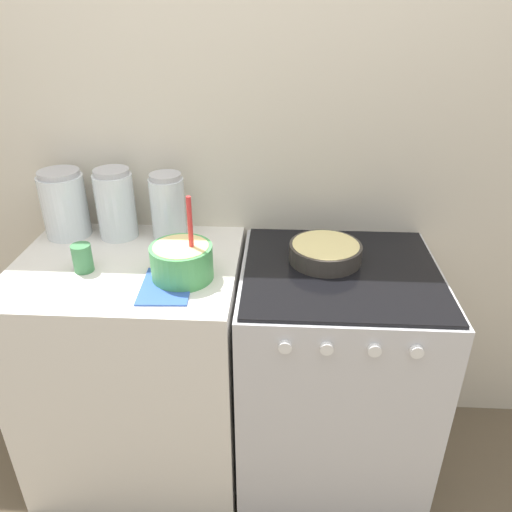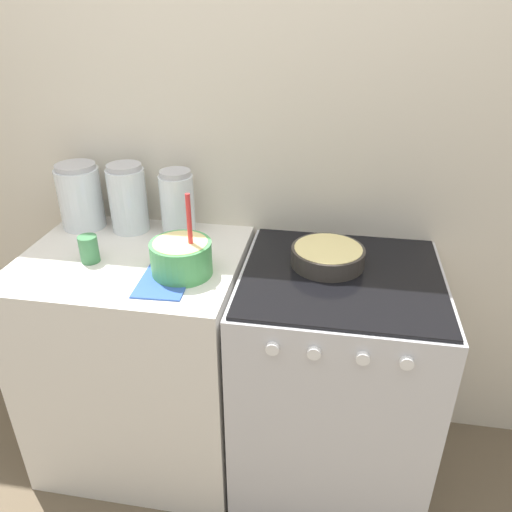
{
  "view_description": "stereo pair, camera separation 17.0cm",
  "coord_description": "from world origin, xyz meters",
  "px_view_note": "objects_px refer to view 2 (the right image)",
  "views": [
    {
      "loc": [
        0.15,
        -1.19,
        1.79
      ],
      "look_at": [
        0.07,
        0.32,
        0.98
      ],
      "focal_mm": 35.0,
      "sensor_mm": 36.0,
      "label": 1
    },
    {
      "loc": [
        0.32,
        -1.17,
        1.79
      ],
      "look_at": [
        0.07,
        0.32,
        0.98
      ],
      "focal_mm": 35.0,
      "sensor_mm": 36.0,
      "label": 2
    }
  ],
  "objects_px": {
    "stove": "(333,379)",
    "tin_can": "(89,249)",
    "storage_jar_middle": "(128,202)",
    "baking_pan": "(328,256)",
    "storage_jar_left": "(81,200)",
    "mixing_bowl": "(181,256)",
    "storage_jar_right": "(178,207)"
  },
  "relations": [
    {
      "from": "stove",
      "to": "baking_pan",
      "type": "xyz_separation_m",
      "value": [
        -0.05,
        0.06,
        0.5
      ]
    },
    {
      "from": "storage_jar_left",
      "to": "storage_jar_middle",
      "type": "height_order",
      "value": "storage_jar_middle"
    },
    {
      "from": "mixing_bowl",
      "to": "storage_jar_left",
      "type": "xyz_separation_m",
      "value": [
        -0.51,
        0.31,
        0.04
      ]
    },
    {
      "from": "storage_jar_middle",
      "to": "storage_jar_right",
      "type": "distance_m",
      "value": 0.2
    },
    {
      "from": "mixing_bowl",
      "to": "baking_pan",
      "type": "distance_m",
      "value": 0.51
    },
    {
      "from": "baking_pan",
      "to": "storage_jar_left",
      "type": "relative_size",
      "value": 0.98
    },
    {
      "from": "stove",
      "to": "storage_jar_left",
      "type": "xyz_separation_m",
      "value": [
        -1.05,
        0.22,
        0.58
      ]
    },
    {
      "from": "stove",
      "to": "tin_can",
      "type": "relative_size",
      "value": 9.57
    },
    {
      "from": "storage_jar_middle",
      "to": "tin_can",
      "type": "relative_size",
      "value": 2.77
    },
    {
      "from": "baking_pan",
      "to": "storage_jar_left",
      "type": "height_order",
      "value": "storage_jar_left"
    },
    {
      "from": "mixing_bowl",
      "to": "storage_jar_middle",
      "type": "xyz_separation_m",
      "value": [
        -0.31,
        0.31,
        0.05
      ]
    },
    {
      "from": "stove",
      "to": "mixing_bowl",
      "type": "xyz_separation_m",
      "value": [
        -0.54,
        -0.09,
        0.54
      ]
    },
    {
      "from": "baking_pan",
      "to": "tin_can",
      "type": "xyz_separation_m",
      "value": [
        -0.83,
        -0.12,
        0.01
      ]
    },
    {
      "from": "baking_pan",
      "to": "storage_jar_right",
      "type": "height_order",
      "value": "storage_jar_right"
    },
    {
      "from": "baking_pan",
      "to": "storage_jar_left",
      "type": "xyz_separation_m",
      "value": [
        -0.99,
        0.16,
        0.08
      ]
    },
    {
      "from": "mixing_bowl",
      "to": "storage_jar_left",
      "type": "distance_m",
      "value": 0.6
    },
    {
      "from": "stove",
      "to": "storage_jar_middle",
      "type": "xyz_separation_m",
      "value": [
        -0.85,
        0.22,
        0.58
      ]
    },
    {
      "from": "baking_pan",
      "to": "storage_jar_middle",
      "type": "bearing_deg",
      "value": 168.38
    },
    {
      "from": "storage_jar_middle",
      "to": "baking_pan",
      "type": "bearing_deg",
      "value": -11.62
    },
    {
      "from": "baking_pan",
      "to": "storage_jar_middle",
      "type": "distance_m",
      "value": 0.81
    },
    {
      "from": "stove",
      "to": "tin_can",
      "type": "distance_m",
      "value": 1.03
    },
    {
      "from": "stove",
      "to": "baking_pan",
      "type": "relative_size",
      "value": 3.65
    },
    {
      "from": "storage_jar_middle",
      "to": "storage_jar_right",
      "type": "bearing_deg",
      "value": 0.0
    },
    {
      "from": "mixing_bowl",
      "to": "storage_jar_middle",
      "type": "relative_size",
      "value": 1.08
    },
    {
      "from": "storage_jar_left",
      "to": "tin_can",
      "type": "xyz_separation_m",
      "value": [
        0.16,
        -0.28,
        -0.06
      ]
    },
    {
      "from": "baking_pan",
      "to": "storage_jar_middle",
      "type": "xyz_separation_m",
      "value": [
        -0.79,
        0.16,
        0.08
      ]
    },
    {
      "from": "stove",
      "to": "storage_jar_right",
      "type": "relative_size",
      "value": 3.64
    },
    {
      "from": "storage_jar_left",
      "to": "storage_jar_right",
      "type": "relative_size",
      "value": 1.02
    },
    {
      "from": "stove",
      "to": "tin_can",
      "type": "height_order",
      "value": "tin_can"
    },
    {
      "from": "tin_can",
      "to": "baking_pan",
      "type": "bearing_deg",
      "value": 8.11
    },
    {
      "from": "stove",
      "to": "tin_can",
      "type": "xyz_separation_m",
      "value": [
        -0.89,
        -0.06,
        0.52
      ]
    },
    {
      "from": "storage_jar_right",
      "to": "stove",
      "type": "bearing_deg",
      "value": -19.09
    }
  ]
}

